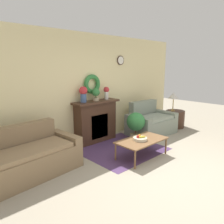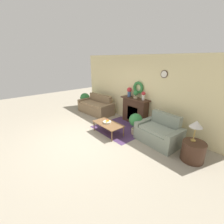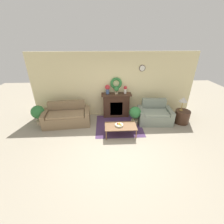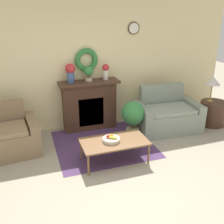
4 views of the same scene
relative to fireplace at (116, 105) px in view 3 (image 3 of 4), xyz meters
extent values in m
plane|color=#9E937F|center=(-0.10, -2.38, -0.53)|extent=(16.00, 16.00, 0.00)
cube|color=#4C335B|center=(0.05, -0.81, -0.53)|extent=(1.82, 1.71, 0.01)
cube|color=beige|center=(-0.10, 0.21, 0.82)|extent=(6.80, 0.06, 2.70)
cylinder|color=#382319|center=(1.05, 0.16, 1.53)|extent=(0.25, 0.02, 0.25)
cylinder|color=white|center=(1.05, 0.15, 1.53)|extent=(0.22, 0.01, 0.22)
torus|color=#337A3D|center=(0.00, 0.12, 0.93)|extent=(0.48, 0.11, 0.48)
cube|color=#42281C|center=(0.00, 0.01, -0.03)|extent=(1.11, 0.34, 1.01)
cube|color=black|center=(0.00, -0.15, -0.11)|extent=(0.53, 0.02, 0.60)
cube|color=orange|center=(0.00, -0.16, -0.19)|extent=(0.43, 0.01, 0.33)
cube|color=#42281C|center=(0.00, -0.03, 0.50)|extent=(1.25, 0.41, 0.05)
cube|color=#846B4C|center=(-2.02, -0.69, -0.31)|extent=(1.52, 0.79, 0.45)
cube|color=#846B4C|center=(-2.06, -0.26, -0.10)|extent=(1.48, 0.32, 0.87)
cube|color=#846B4C|center=(-2.84, -0.67, -0.24)|extent=(0.24, 0.86, 0.59)
cube|color=#846B4C|center=(-1.21, -0.52, -0.24)|extent=(0.24, 0.86, 0.59)
cube|color=#917554|center=(-2.02, -0.69, -0.05)|extent=(1.46, 0.73, 0.08)
cube|color=gray|center=(1.54, -0.71, -0.31)|extent=(1.03, 0.73, 0.45)
cube|color=gray|center=(1.56, -0.28, -0.08)|extent=(1.00, 0.24, 0.92)
cube|color=gray|center=(0.96, -0.58, -0.24)|extent=(0.22, 0.87, 0.59)
cube|color=gray|center=(2.12, -0.65, -0.24)|extent=(0.22, 0.87, 0.59)
cube|color=gray|center=(1.54, -0.71, -0.04)|extent=(0.99, 0.67, 0.08)
cube|color=brown|center=(0.05, -1.46, -0.16)|extent=(1.12, 0.61, 0.03)
cylinder|color=brown|center=(-0.46, -1.73, -0.35)|extent=(0.04, 0.04, 0.37)
cylinder|color=brown|center=(0.57, -1.73, -0.35)|extent=(0.04, 0.04, 0.37)
cylinder|color=brown|center=(-0.46, -1.20, -0.35)|extent=(0.04, 0.04, 0.37)
cylinder|color=brown|center=(0.57, -1.20, -0.35)|extent=(0.04, 0.04, 0.37)
cylinder|color=beige|center=(0.00, -1.46, -0.11)|extent=(0.29, 0.29, 0.06)
sphere|color=#B2231E|center=(-0.05, -1.44, -0.06)|extent=(0.07, 0.07, 0.07)
sphere|color=orange|center=(0.01, -1.43, -0.06)|extent=(0.07, 0.07, 0.07)
ellipsoid|color=yellow|center=(0.01, -1.50, -0.06)|extent=(0.17, 0.12, 0.04)
cylinder|color=#42281C|center=(2.66, -0.70, -0.27)|extent=(0.58, 0.58, 0.53)
cylinder|color=#B28E42|center=(2.59, -0.64, 0.01)|extent=(0.13, 0.13, 0.02)
cylinder|color=#B28E42|center=(2.59, -0.64, 0.20)|extent=(0.03, 0.03, 0.37)
cone|color=silver|center=(2.59, -0.64, 0.47)|extent=(0.32, 0.32, 0.18)
cylinder|color=#3D5684|center=(-0.36, 0.01, 0.63)|extent=(0.14, 0.14, 0.21)
sphere|color=#B72D33|center=(-0.36, 0.01, 0.80)|extent=(0.20, 0.20, 0.20)
cylinder|color=silver|center=(0.37, 0.01, 0.62)|extent=(0.11, 0.11, 0.19)
sphere|color=#B72D33|center=(0.37, 0.01, 0.77)|extent=(0.15, 0.15, 0.15)
cylinder|color=tan|center=(0.00, -0.01, 0.56)|extent=(0.15, 0.15, 0.07)
cylinder|color=#4C3823|center=(0.00, -0.01, 0.63)|extent=(0.02, 0.02, 0.06)
sphere|color=#337A3D|center=(0.00, -0.01, 0.74)|extent=(0.20, 0.20, 0.20)
cylinder|color=tan|center=(-3.15, -0.51, -0.45)|extent=(0.27, 0.27, 0.16)
cylinder|color=#4C3823|center=(-3.15, -0.51, -0.30)|extent=(0.04, 0.04, 0.14)
sphere|color=#337A3D|center=(-3.15, -0.51, 0.00)|extent=(0.52, 0.52, 0.52)
cylinder|color=tan|center=(0.70, -0.74, -0.43)|extent=(0.28, 0.28, 0.20)
cylinder|color=#4C3823|center=(0.70, -0.74, -0.27)|extent=(0.04, 0.04, 0.13)
sphere|color=#337A3D|center=(0.70, -0.74, 0.00)|extent=(0.47, 0.47, 0.47)
camera|label=1|loc=(-3.41, -4.21, 1.39)|focal=35.00mm
camera|label=2|loc=(3.84, -4.48, 2.03)|focal=24.00mm
camera|label=3|loc=(-0.48, -5.92, 2.70)|focal=24.00mm
camera|label=4|loc=(-1.24, -5.13, 1.92)|focal=42.00mm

